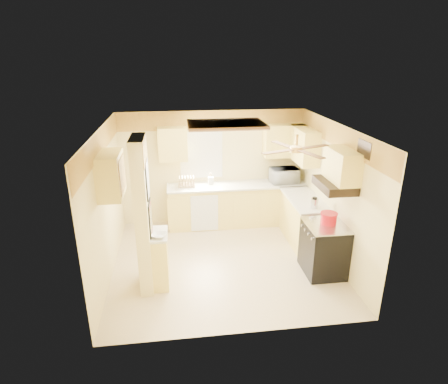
{
  "coord_description": "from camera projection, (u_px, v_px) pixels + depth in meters",
  "views": [
    {
      "loc": [
        -0.8,
        -5.99,
        3.65
      ],
      "look_at": [
        0.04,
        0.35,
        1.25
      ],
      "focal_mm": 30.0,
      "sensor_mm": 36.0,
      "label": 1
    }
  ],
  "objects": [
    {
      "name": "ceiling_light_panel",
      "position": [
        226.0,
        125.0,
        6.55
      ],
      "size": [
        1.35,
        0.95,
        0.06
      ],
      "color": "brown",
      "rests_on": "ceiling"
    },
    {
      "name": "floor",
      "position": [
        224.0,
        262.0,
        6.94
      ],
      "size": [
        4.0,
        4.0,
        0.0
      ],
      "primitive_type": "plane",
      "color": "beige",
      "rests_on": "ground"
    },
    {
      "name": "partition_ledge",
      "position": [
        160.0,
        260.0,
        6.13
      ],
      "size": [
        0.25,
        0.55,
        0.9
      ],
      "primitive_type": "cube",
      "color": "#FFEB7B",
      "rests_on": "floor"
    },
    {
      "name": "dish_rack",
      "position": [
        187.0,
        183.0,
        8.03
      ],
      "size": [
        0.35,
        0.26,
        0.2
      ],
      "color": "tan",
      "rests_on": "countertop_back"
    },
    {
      "name": "upper_cab_back_right",
      "position": [
        285.0,
        141.0,
        8.08
      ],
      "size": [
        0.9,
        0.35,
        0.7
      ],
      "primitive_type": "cube",
      "color": "#FFEB7B",
      "rests_on": "wall_back"
    },
    {
      "name": "range_hood",
      "position": [
        335.0,
        185.0,
        6.07
      ],
      "size": [
        0.5,
        0.76,
        0.14
      ],
      "primitive_type": "cube",
      "color": "black",
      "rests_on": "upper_cab_over_stove"
    },
    {
      "name": "countertop_right",
      "position": [
        305.0,
        199.0,
        7.38
      ],
      "size": [
        0.64,
        1.44,
        0.04
      ],
      "primitive_type": "cube",
      "color": "white",
      "rests_on": "lower_cabinets_right"
    },
    {
      "name": "kettle",
      "position": [
        314.0,
        203.0,
        6.9
      ],
      "size": [
        0.14,
        0.14,
        0.21
      ],
      "color": "silver",
      "rests_on": "countertop_right"
    },
    {
      "name": "ledge_top",
      "position": [
        159.0,
        234.0,
        5.97
      ],
      "size": [
        0.28,
        0.58,
        0.04
      ],
      "primitive_type": "cube",
      "color": "white",
      "rests_on": "partition_ledge"
    },
    {
      "name": "countertop_back",
      "position": [
        237.0,
        185.0,
        8.15
      ],
      "size": [
        3.04,
        0.64,
        0.04
      ],
      "primitive_type": "cube",
      "color": "white",
      "rests_on": "lower_cabinets_back"
    },
    {
      "name": "upper_cab_right",
      "position": [
        304.0,
        145.0,
        7.67
      ],
      "size": [
        0.35,
        1.0,
        0.7
      ],
      "primitive_type": "cube",
      "color": "#FFEB7B",
      "rests_on": "wall_right"
    },
    {
      "name": "upper_cab_back_left",
      "position": [
        173.0,
        144.0,
        7.78
      ],
      "size": [
        0.6,
        0.35,
        0.7
      ],
      "primitive_type": "cube",
      "color": "#FFEB7B",
      "rests_on": "wall_back"
    },
    {
      "name": "lower_cabinets_right",
      "position": [
        304.0,
        221.0,
        7.55
      ],
      "size": [
        0.6,
        1.4,
        0.9
      ],
      "primitive_type": "cube",
      "color": "#FFEB7B",
      "rests_on": "floor"
    },
    {
      "name": "lower_cabinets_back",
      "position": [
        237.0,
        205.0,
        8.33
      ],
      "size": [
        3.0,
        0.6,
        0.9
      ],
      "primitive_type": "cube",
      "color": "#FFEB7B",
      "rests_on": "floor"
    },
    {
      "name": "dishwasher_panel",
      "position": [
        204.0,
        213.0,
        7.95
      ],
      "size": [
        0.58,
        0.02,
        0.8
      ],
      "primitive_type": "cube",
      "color": "white",
      "rests_on": "lower_cabinets_back"
    },
    {
      "name": "poster_menu",
      "position": [
        147.0,
        179.0,
        5.63
      ],
      "size": [
        0.02,
        0.42,
        0.57
      ],
      "color": "black",
      "rests_on": "partition_column"
    },
    {
      "name": "wallpaper_border",
      "position": [
        212.0,
        120.0,
        7.87
      ],
      "size": [
        4.0,
        0.02,
        0.4
      ],
      "primitive_type": "cube",
      "color": "#F3BF47",
      "rests_on": "wall_back"
    },
    {
      "name": "poster_nashville",
      "position": [
        150.0,
        219.0,
        5.85
      ],
      "size": [
        0.02,
        0.42,
        0.57
      ],
      "color": "black",
      "rests_on": "partition_column"
    },
    {
      "name": "stove",
      "position": [
        324.0,
        248.0,
        6.47
      ],
      "size": [
        0.68,
        0.77,
        0.92
      ],
      "color": "black",
      "rests_on": "floor"
    },
    {
      "name": "window",
      "position": [
        201.0,
        155.0,
        8.11
      ],
      "size": [
        0.92,
        0.02,
        1.02
      ],
      "color": "white",
      "rests_on": "wall_back"
    },
    {
      "name": "ceiling_fan",
      "position": [
        296.0,
        149.0,
        5.61
      ],
      "size": [
        1.15,
        1.15,
        0.26
      ],
      "color": "gold",
      "rests_on": "ceiling"
    },
    {
      "name": "wall_left",
      "position": [
        106.0,
        205.0,
        6.25
      ],
      "size": [
        0.0,
        3.8,
        3.8
      ],
      "primitive_type": "plane",
      "rotation": [
        1.57,
        0.0,
        1.57
      ],
      "color": "#EEDA91",
      "rests_on": "floor"
    },
    {
      "name": "upper_cab_left_wall",
      "position": [
        110.0,
        175.0,
        5.83
      ],
      "size": [
        0.35,
        0.75,
        0.7
      ],
      "primitive_type": "cube",
      "color": "#FFEB7B",
      "rests_on": "wall_left"
    },
    {
      "name": "ceiling",
      "position": [
        224.0,
        127.0,
        6.06
      ],
      "size": [
        4.0,
        4.0,
        0.0
      ],
      "primitive_type": "plane",
      "rotation": [
        3.14,
        0.0,
        0.0
      ],
      "color": "white",
      "rests_on": "wall_back"
    },
    {
      "name": "wall_front",
      "position": [
        244.0,
        254.0,
        4.74
      ],
      "size": [
        4.0,
        0.0,
        4.0
      ],
      "primitive_type": "plane",
      "rotation": [
        -1.57,
        0.0,
        0.0
      ],
      "color": "#EEDA91",
      "rests_on": "floor"
    },
    {
      "name": "upper_cab_over_stove",
      "position": [
        342.0,
        165.0,
        5.97
      ],
      "size": [
        0.35,
        0.76,
        0.52
      ],
      "primitive_type": "cube",
      "color": "#FFEB7B",
      "rests_on": "wall_right"
    },
    {
      "name": "wall_back",
      "position": [
        213.0,
        168.0,
        8.26
      ],
      "size": [
        4.0,
        0.0,
        4.0
      ],
      "primitive_type": "plane",
      "rotation": [
        1.57,
        0.0,
        0.0
      ],
      "color": "#EEDA91",
      "rests_on": "floor"
    },
    {
      "name": "wall_right",
      "position": [
        334.0,
        194.0,
        6.75
      ],
      "size": [
        0.0,
        3.8,
        3.8
      ],
      "primitive_type": "plane",
      "rotation": [
        1.57,
        0.0,
        -1.57
      ],
      "color": "#EEDA91",
      "rests_on": "floor"
    },
    {
      "name": "dutch_oven",
      "position": [
        329.0,
        218.0,
        6.33
      ],
      "size": [
        0.29,
        0.29,
        0.19
      ],
      "color": "red",
      "rests_on": "stove"
    },
    {
      "name": "partition_column",
      "position": [
        143.0,
        216.0,
        5.82
      ],
      "size": [
        0.2,
        0.7,
        2.5
      ],
      "primitive_type": "cube",
      "color": "#EEDA91",
      "rests_on": "floor"
    },
    {
      "name": "utensil_crock",
      "position": [
        211.0,
        180.0,
        8.16
      ],
      "size": [
        0.12,
        0.12,
        0.25
      ],
      "color": "white",
      "rests_on": "countertop_back"
    },
    {
      "name": "vent_grate",
      "position": [
        364.0,
        149.0,
        5.54
      ],
      "size": [
        0.02,
        0.4,
        0.25
      ],
      "primitive_type": "cube",
      "color": "black",
      "rests_on": "wall_right"
    },
    {
      "name": "bowl",
      "position": [
        159.0,
        235.0,
        5.83
      ],
      "size": [
        0.29,
        0.29,
        0.06
      ],
      "primitive_type": "imported",
      "rotation": [
        0.0,
        0.0,
        -0.25
      ],
      "color": "white",
      "rests_on": "ledge_top"
    },
    {
      "name": "microwave",
      "position": [
        284.0,
        175.0,
        8.22
      ],
      "size": [
        0.61,
        0.43,
        0.33
      ],
      "primitive_type": "imported",
      "rotation": [
        0.0,
        0.0,
        3.2
      ],
      "color": "white",
      "rests_on": "countertop_back"
    }
  ]
}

